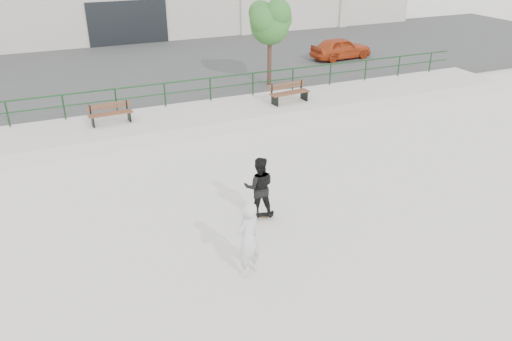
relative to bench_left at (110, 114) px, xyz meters
name	(u,v)px	position (x,y,z in m)	size (l,w,h in m)	color
ground	(311,245)	(3.42, -9.69, -0.88)	(120.00, 120.00, 0.00)	silver
ledge	(198,118)	(3.42, -0.19, -0.63)	(30.00, 3.00, 0.50)	beige
parking_strip	(151,70)	(3.42, 8.31, -0.63)	(60.00, 14.00, 0.50)	#3F3F3F
railing	(188,87)	(3.42, 1.11, 0.37)	(28.00, 0.06, 1.03)	#153C1A
bench_left	(110,114)	(0.00, 0.00, 0.00)	(1.68, 0.56, 0.76)	#55321D
bench_right	(289,93)	(7.44, -0.44, 0.03)	(1.84, 0.70, 0.83)	#55321D
tree	(270,20)	(7.83, 2.36, 2.61)	(2.24, 1.99, 3.99)	#503628
red_car	(341,48)	(13.74, 5.46, 0.23)	(1.44, 3.57, 1.22)	#B13A15
skateboard	(259,215)	(2.74, -7.92, -0.80)	(0.81, 0.39, 0.09)	black
standing_skater	(259,187)	(2.74, -7.92, 0.09)	(0.84, 0.66, 1.74)	black
seated_skater	(248,239)	(1.51, -10.09, 0.06)	(0.68, 0.45, 1.87)	silver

